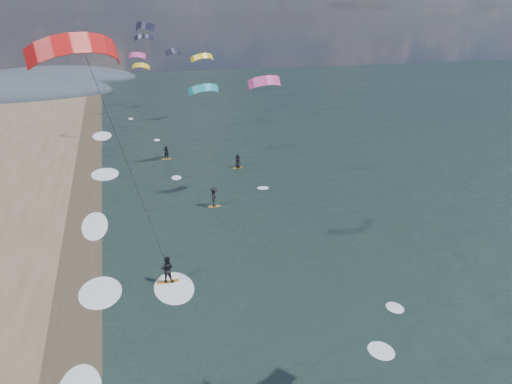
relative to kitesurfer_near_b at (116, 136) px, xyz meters
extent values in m
cube|color=#382D23|center=(-3.33, -0.69, -11.26)|extent=(3.00, 240.00, 0.00)
ellipsoid|color=#3D4756|center=(-13.33, 109.31, -11.26)|extent=(40.00, 18.00, 7.00)
cube|color=#BA7620|center=(2.41, 4.33, -11.23)|extent=(1.45, 0.45, 0.07)
imported|color=black|center=(2.41, 4.33, -10.28)|extent=(1.08, 0.96, 1.84)
ellipsoid|color=white|center=(2.71, 3.53, -11.26)|extent=(2.60, 4.20, 0.12)
cylinder|color=black|center=(0.66, 1.33, -2.68)|extent=(0.02, 0.02, 16.14)
cube|color=#BA7620|center=(8.14, 16.68, -11.24)|extent=(1.10, 0.35, 0.05)
imported|color=black|center=(8.14, 16.68, -10.31)|extent=(0.97, 1.31, 1.81)
cube|color=#BA7620|center=(13.08, 27.43, -11.24)|extent=(1.10, 0.35, 0.05)
imported|color=black|center=(13.08, 27.43, -10.43)|extent=(0.77, 0.90, 1.56)
cube|color=#BA7620|center=(5.69, 33.18, -11.24)|extent=(1.10, 0.35, 0.05)
imported|color=black|center=(5.69, 33.18, -10.41)|extent=(0.68, 0.55, 1.61)
ellipsoid|color=white|center=(-2.13, 4.31, -11.26)|extent=(2.40, 5.40, 0.11)
ellipsoid|color=white|center=(-2.13, 15.31, -11.26)|extent=(2.40, 5.40, 0.11)
ellipsoid|color=white|center=(-2.13, 29.31, -11.26)|extent=(2.40, 5.40, 0.11)
ellipsoid|color=white|center=(-2.13, 47.31, -11.26)|extent=(2.40, 5.40, 0.11)
camera|label=1|loc=(-0.05, -25.27, 6.09)|focal=35.00mm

